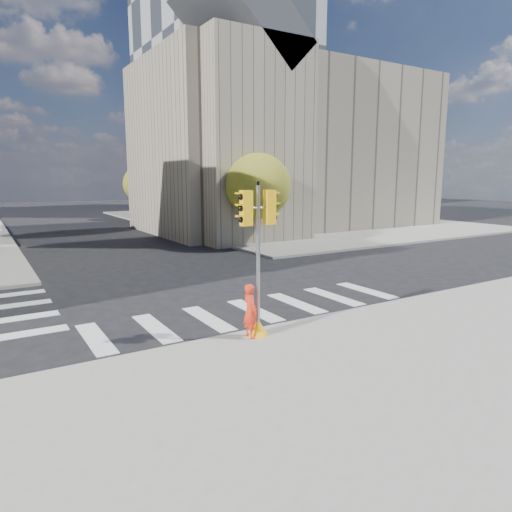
{
  "coord_description": "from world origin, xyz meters",
  "views": [
    {
      "loc": [
        -8.13,
        -15.17,
        4.61
      ],
      "look_at": [
        -0.53,
        -2.8,
        2.1
      ],
      "focal_mm": 32.0,
      "sensor_mm": 36.0,
      "label": 1
    }
  ],
  "objects_px": {
    "lamp_near": "(235,178)",
    "traffic_signal": "(258,273)",
    "photographer": "(250,311)",
    "lamp_far": "(166,178)"
  },
  "relations": [
    {
      "from": "lamp_far",
      "to": "traffic_signal",
      "type": "relative_size",
      "value": 1.86
    },
    {
      "from": "lamp_far",
      "to": "photographer",
      "type": "xyz_separation_m",
      "value": [
        -9.83,
        -32.6,
        -3.65
      ]
    },
    {
      "from": "traffic_signal",
      "to": "photographer",
      "type": "xyz_separation_m",
      "value": [
        -0.26,
        0.0,
        -1.06
      ]
    },
    {
      "from": "traffic_signal",
      "to": "photographer",
      "type": "distance_m",
      "value": 1.09
    },
    {
      "from": "lamp_far",
      "to": "photographer",
      "type": "bearing_deg",
      "value": -106.78
    },
    {
      "from": "traffic_signal",
      "to": "photographer",
      "type": "height_order",
      "value": "traffic_signal"
    },
    {
      "from": "lamp_near",
      "to": "lamp_far",
      "type": "distance_m",
      "value": 14.0
    },
    {
      "from": "lamp_near",
      "to": "traffic_signal",
      "type": "height_order",
      "value": "lamp_near"
    },
    {
      "from": "lamp_near",
      "to": "lamp_far",
      "type": "relative_size",
      "value": 1.0
    },
    {
      "from": "lamp_far",
      "to": "photographer",
      "type": "distance_m",
      "value": 34.25
    }
  ]
}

